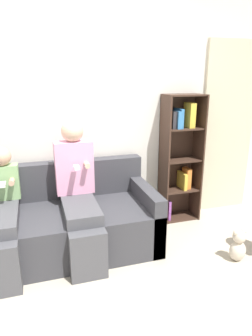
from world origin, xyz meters
The scene contains 8 objects.
ground_plane centered at (0.00, 0.00, 0.00)m, with size 14.00×14.00×0.00m, color #B2A893.
back_wall centered at (0.00, 1.02, 1.27)m, with size 10.00×0.06×2.55m.
curtain_panel centered at (1.98, 0.97, 1.06)m, with size 0.71×0.04×2.12m.
couch centered at (-0.24, 0.54, 0.28)m, with size 1.99×0.89×0.84m.
adult_seated centered at (0.00, 0.46, 0.67)m, with size 0.38×0.85×1.30m.
child_seated centered at (-0.67, 0.40, 0.55)m, with size 0.27×0.86×1.07m.
bookshelf centered at (1.27, 0.87, 0.81)m, with size 0.46×0.29×1.51m.
teddy_bear centered at (1.41, -0.16, 0.15)m, with size 0.16×0.13×0.33m.
Camera 1 is at (-0.35, -2.24, 1.71)m, focal length 32.00 mm.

